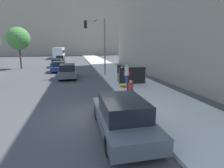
% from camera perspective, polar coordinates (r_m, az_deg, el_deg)
% --- Properties ---
extents(ground_plane, '(160.00, 160.00, 0.00)m').
position_cam_1_polar(ground_plane, '(9.10, -5.58, -10.17)').
color(ground_plane, '#444447').
extents(sidewalk_curb, '(4.49, 90.00, 0.15)m').
position_cam_1_polar(sidewalk_curb, '(24.18, 0.53, 4.20)').
color(sidewalk_curb, beige).
rests_on(sidewalk_curb, ground_plane).
extents(building_backdrop_far, '(52.00, 12.00, 26.56)m').
position_cam_1_polar(building_backdrop_far, '(75.41, -13.53, 19.41)').
color(building_backdrop_far, gray).
rests_on(building_backdrop_far, ground_plane).
extents(building_backdrop_right, '(10.00, 32.00, 15.44)m').
position_cam_1_polar(building_backdrop_right, '(23.43, 26.11, 21.54)').
color(building_backdrop_right, gray).
rests_on(building_backdrop_right, ground_plane).
extents(seated_protester, '(0.95, 0.77, 1.22)m').
position_cam_1_polar(seated_protester, '(11.12, 6.13, -1.64)').
color(seated_protester, '#474C56').
rests_on(seated_protester, sidewalk_curb).
extents(jogger_on_sidewalk, '(0.34, 0.34, 1.82)m').
position_cam_1_polar(jogger_on_sidewalk, '(14.92, 4.76, 3.05)').
color(jogger_on_sidewalk, '#334775').
rests_on(jogger_on_sidewalk, sidewalk_curb).
extents(pedestrian_behind, '(0.34, 0.34, 1.77)m').
position_cam_1_polar(pedestrian_behind, '(16.58, 2.27, 3.92)').
color(pedestrian_behind, '#756651').
rests_on(pedestrian_behind, sidewalk_curb).
extents(protest_banner, '(2.44, 0.06, 1.54)m').
position_cam_1_polar(protest_banner, '(15.09, 6.66, 2.68)').
color(protest_banner, slate).
rests_on(protest_banner, sidewalk_curb).
extents(traffic_light_pole, '(2.42, 2.18, 6.37)m').
position_cam_1_polar(traffic_light_pole, '(20.58, -4.52, 14.72)').
color(traffic_light_pole, slate).
rests_on(traffic_light_pole, sidewalk_curb).
extents(parked_car_curbside, '(1.86, 4.67, 1.47)m').
position_cam_1_polar(parked_car_curbside, '(7.16, 3.32, -10.19)').
color(parked_car_curbside, '#565B60').
rests_on(parked_car_curbside, ground_plane).
extents(car_on_road_nearest, '(1.83, 4.59, 1.55)m').
position_cam_1_polar(car_on_road_nearest, '(19.88, -14.24, 4.07)').
color(car_on_road_nearest, '#565B60').
rests_on(car_on_road_nearest, ground_plane).
extents(car_on_road_midblock, '(1.87, 4.31, 1.41)m').
position_cam_1_polar(car_on_road_midblock, '(25.38, -16.86, 5.49)').
color(car_on_road_midblock, navy).
rests_on(car_on_road_midblock, ground_plane).
extents(car_on_road_distant, '(1.82, 4.36, 1.36)m').
position_cam_1_polar(car_on_road_distant, '(31.42, -17.44, 6.62)').
color(car_on_road_distant, navy).
rests_on(car_on_road_distant, ground_plane).
extents(car_on_road_far_lane, '(1.75, 4.59, 1.44)m').
position_cam_1_polar(car_on_road_far_lane, '(41.06, -16.59, 7.92)').
color(car_on_road_far_lane, black).
rests_on(car_on_road_far_lane, ground_plane).
extents(city_bus_on_road, '(2.51, 11.93, 3.09)m').
position_cam_1_polar(city_bus_on_road, '(53.94, -16.85, 9.96)').
color(city_bus_on_road, silver).
rests_on(city_bus_on_road, ground_plane).
extents(street_tree_midblock, '(3.38, 3.38, 6.30)m').
position_cam_1_polar(street_tree_midblock, '(30.81, -28.25, 12.93)').
color(street_tree_midblock, brown).
rests_on(street_tree_midblock, ground_plane).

